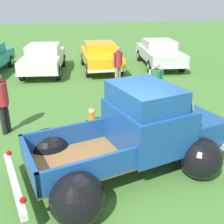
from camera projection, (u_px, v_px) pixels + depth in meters
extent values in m
plane|color=#477A33|center=(121.00, 171.00, 6.08)|extent=(80.00, 80.00, 0.00)
cylinder|color=black|center=(153.00, 128.00, 7.25)|extent=(0.79, 0.44, 0.76)
cylinder|color=silver|center=(153.00, 128.00, 7.25)|extent=(0.40, 0.32, 0.34)
cylinder|color=black|center=(199.00, 159.00, 5.82)|extent=(0.79, 0.44, 0.76)
cylinder|color=silver|center=(199.00, 159.00, 5.82)|extent=(0.40, 0.32, 0.34)
cylinder|color=black|center=(50.00, 152.00, 6.08)|extent=(0.79, 0.44, 0.76)
cylinder|color=silver|center=(50.00, 152.00, 6.08)|extent=(0.40, 0.32, 0.34)
cylinder|color=black|center=(76.00, 200.00, 4.65)|extent=(0.79, 0.44, 0.76)
cylinder|color=silver|center=(76.00, 200.00, 4.65)|extent=(0.40, 0.32, 0.34)
sphere|color=black|center=(49.00, 149.00, 6.10)|extent=(1.20, 1.20, 0.96)
sphere|color=black|center=(77.00, 199.00, 4.59)|extent=(1.20, 1.20, 0.96)
cube|color=olive|center=(80.00, 161.00, 5.47)|extent=(2.42, 2.08, 0.04)
cube|color=#19478C|center=(68.00, 136.00, 5.98)|extent=(1.98, 0.69, 0.50)
cube|color=#19478C|center=(94.00, 170.00, 4.78)|extent=(1.98, 0.69, 0.50)
cube|color=#19478C|center=(123.00, 140.00, 5.79)|extent=(0.53, 1.49, 0.50)
cube|color=#19478C|center=(29.00, 164.00, 4.97)|extent=(0.53, 1.49, 0.50)
cube|color=#19478C|center=(147.00, 125.00, 5.96)|extent=(1.89, 2.05, 0.95)
cube|color=#19478C|center=(145.00, 96.00, 5.65)|extent=(1.56, 1.81, 0.45)
cube|color=#8CADB7|center=(169.00, 92.00, 5.93)|extent=(0.58, 1.44, 0.38)
cube|color=#19478C|center=(183.00, 124.00, 6.48)|extent=(1.68, 1.92, 0.55)
sphere|color=black|center=(152.00, 126.00, 7.26)|extent=(1.15, 1.15, 0.92)
sphere|color=black|center=(201.00, 158.00, 5.78)|extent=(1.15, 1.15, 0.92)
cube|color=silver|center=(14.00, 182.00, 4.96)|extent=(0.70, 1.93, 0.14)
cube|color=silver|center=(199.00, 132.00, 6.83)|extent=(0.70, 1.93, 0.14)
sphere|color=red|center=(9.00, 153.00, 5.56)|extent=(0.14, 0.14, 0.11)
sphere|color=red|center=(23.00, 200.00, 4.26)|extent=(0.14, 0.14, 0.11)
cylinder|color=black|center=(11.00, 61.00, 15.13)|extent=(0.27, 0.68, 0.66)
cylinder|color=silver|center=(11.00, 61.00, 15.13)|extent=(0.24, 0.32, 0.30)
cylinder|color=black|center=(58.00, 73.00, 12.77)|extent=(0.26, 0.67, 0.66)
cylinder|color=silver|center=(58.00, 73.00, 12.77)|extent=(0.24, 0.31, 0.30)
cylinder|color=black|center=(22.00, 74.00, 12.64)|extent=(0.26, 0.67, 0.66)
cylinder|color=silver|center=(22.00, 74.00, 12.64)|extent=(0.24, 0.31, 0.30)
cylinder|color=black|center=(63.00, 61.00, 15.31)|extent=(0.26, 0.67, 0.66)
cylinder|color=silver|center=(63.00, 61.00, 15.31)|extent=(0.24, 0.31, 0.30)
cylinder|color=black|center=(33.00, 61.00, 15.18)|extent=(0.26, 0.67, 0.66)
cylinder|color=silver|center=(33.00, 61.00, 15.18)|extent=(0.24, 0.31, 0.30)
cube|color=silver|center=(44.00, 59.00, 13.83)|extent=(2.18, 4.46, 0.55)
cube|color=silver|center=(43.00, 49.00, 13.80)|extent=(1.72, 1.95, 0.45)
cube|color=silver|center=(50.00, 56.00, 15.88)|extent=(1.87, 0.26, 0.12)
cube|color=silver|center=(37.00, 75.00, 11.98)|extent=(1.87, 0.26, 0.12)
cylinder|color=black|center=(121.00, 69.00, 13.49)|extent=(0.21, 0.66, 0.66)
cylinder|color=silver|center=(121.00, 69.00, 13.49)|extent=(0.22, 0.30, 0.30)
cylinder|color=black|center=(88.00, 70.00, 13.21)|extent=(0.21, 0.66, 0.66)
cylinder|color=silver|center=(88.00, 70.00, 13.21)|extent=(0.22, 0.30, 0.30)
cylinder|color=black|center=(111.00, 58.00, 15.97)|extent=(0.21, 0.66, 0.66)
cylinder|color=silver|center=(111.00, 58.00, 15.97)|extent=(0.22, 0.30, 0.30)
cylinder|color=black|center=(83.00, 59.00, 15.69)|extent=(0.21, 0.66, 0.66)
cylinder|color=silver|center=(83.00, 59.00, 15.69)|extent=(0.22, 0.30, 0.30)
cube|color=#F2A819|center=(100.00, 57.00, 14.45)|extent=(1.85, 4.32, 0.55)
cube|color=#F2A819|center=(100.00, 47.00, 14.41)|extent=(1.56, 1.83, 0.45)
cube|color=silver|center=(95.00, 54.00, 16.45)|extent=(1.82, 0.14, 0.12)
cube|color=silver|center=(107.00, 71.00, 12.64)|extent=(1.82, 0.14, 0.12)
cylinder|color=black|center=(182.00, 66.00, 14.11)|extent=(0.25, 0.67, 0.66)
cylinder|color=silver|center=(182.00, 66.00, 14.11)|extent=(0.23, 0.31, 0.30)
cylinder|color=black|center=(150.00, 67.00, 13.96)|extent=(0.25, 0.67, 0.66)
cylinder|color=silver|center=(150.00, 67.00, 13.96)|extent=(0.23, 0.31, 0.30)
cylinder|color=black|center=(166.00, 55.00, 16.84)|extent=(0.25, 0.67, 0.66)
cylinder|color=silver|center=(166.00, 55.00, 16.84)|extent=(0.23, 0.31, 0.30)
cylinder|color=black|center=(139.00, 55.00, 16.70)|extent=(0.25, 0.67, 0.66)
cylinder|color=silver|center=(139.00, 55.00, 16.70)|extent=(0.23, 0.31, 0.30)
cube|color=silver|center=(159.00, 54.00, 15.26)|extent=(2.17, 4.78, 0.55)
cube|color=silver|center=(159.00, 44.00, 15.23)|extent=(1.73, 2.07, 0.45)
cube|color=silver|center=(150.00, 51.00, 17.46)|extent=(1.89, 0.24, 0.12)
cube|color=silver|center=(171.00, 67.00, 13.26)|extent=(1.89, 0.24, 0.12)
cylinder|color=black|center=(7.00, 118.00, 7.73)|extent=(0.20, 0.20, 0.85)
cylinder|color=black|center=(3.00, 120.00, 7.58)|extent=(0.20, 0.20, 0.85)
cylinder|color=#B2262D|center=(1.00, 94.00, 7.36)|extent=(0.46, 0.46, 0.63)
cylinder|color=#B2262D|center=(6.00, 91.00, 7.54)|extent=(0.12, 0.12, 0.60)
cylinder|color=gray|center=(117.00, 76.00, 11.95)|extent=(0.21, 0.21, 0.82)
cylinder|color=gray|center=(119.00, 75.00, 12.06)|extent=(0.21, 0.21, 0.82)
cylinder|color=#B2262D|center=(118.00, 60.00, 11.73)|extent=(0.48, 0.48, 0.61)
cylinder|color=#B2262D|center=(114.00, 60.00, 11.57)|extent=(0.13, 0.13, 0.58)
cylinder|color=#B2262D|center=(121.00, 58.00, 11.86)|extent=(0.13, 0.13, 0.58)
sphere|color=#A87A56|center=(118.00, 49.00, 11.56)|extent=(0.31, 0.31, 0.22)
cylinder|color=#4C4742|center=(157.00, 97.00, 9.49)|extent=(0.16, 0.16, 0.78)
cylinder|color=#4C4742|center=(152.00, 97.00, 9.45)|extent=(0.16, 0.16, 0.78)
cylinder|color=#2D724C|center=(156.00, 78.00, 9.21)|extent=(0.37, 0.37, 0.58)
cylinder|color=#2D724C|center=(162.00, 77.00, 9.24)|extent=(0.10, 0.10, 0.55)
cylinder|color=#DBAD84|center=(150.00, 78.00, 9.15)|extent=(0.10, 0.10, 0.55)
sphere|color=#DBAD84|center=(157.00, 66.00, 9.04)|extent=(0.23, 0.23, 0.21)
cube|color=black|center=(92.00, 122.00, 8.41)|extent=(0.36, 0.36, 0.03)
cone|color=orange|center=(92.00, 113.00, 8.29)|extent=(0.28, 0.28, 0.60)
cylinder|color=white|center=(92.00, 110.00, 8.26)|extent=(0.17, 0.17, 0.08)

